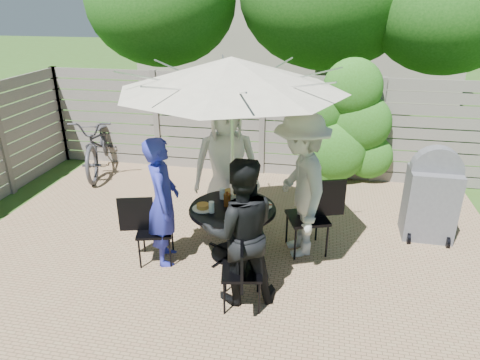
% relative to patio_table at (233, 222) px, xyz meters
% --- Properties ---
extents(backyard_envelope, '(60.00, 60.00, 5.00)m').
position_rel_patio_table_xyz_m(backyard_envelope, '(0.04, 10.12, 2.13)').
color(backyard_envelope, '#2E4C17').
rests_on(backyard_envelope, ground).
extents(patio_table, '(1.31, 1.31, 0.69)m').
position_rel_patio_table_xyz_m(patio_table, '(0.00, 0.00, 0.00)').
color(patio_table, black).
rests_on(patio_table, ground).
extents(umbrella, '(3.20, 3.20, 2.47)m').
position_rel_patio_table_xyz_m(umbrella, '(0.00, 0.00, 1.81)').
color(umbrella, silver).
rests_on(umbrella, ground).
extents(chair_back, '(0.51, 0.67, 0.88)m').
position_rel_patio_table_xyz_m(chair_back, '(-0.29, 0.92, -0.21)').
color(chair_back, black).
rests_on(chair_back, ground).
extents(person_back, '(1.05, 0.84, 1.86)m').
position_rel_patio_table_xyz_m(person_back, '(-0.25, 0.79, 0.45)').
color(person_back, white).
rests_on(person_back, ground).
extents(chair_left, '(0.67, 0.52, 0.87)m').
position_rel_patio_table_xyz_m(chair_left, '(-0.92, -0.29, -0.22)').
color(chair_left, black).
rests_on(chair_left, ground).
extents(person_left, '(0.55, 0.68, 1.61)m').
position_rel_patio_table_xyz_m(person_left, '(-0.79, -0.25, 0.33)').
color(person_left, '#262CA5').
rests_on(person_left, ground).
extents(chair_front, '(0.49, 0.65, 0.86)m').
position_rel_patio_table_xyz_m(chair_front, '(0.29, -0.92, -0.22)').
color(chair_front, black).
rests_on(chair_front, ground).
extents(person_front, '(0.94, 0.83, 1.63)m').
position_rel_patio_table_xyz_m(person_front, '(0.25, -0.79, 0.34)').
color(person_front, black).
rests_on(person_front, ground).
extents(chair_right, '(0.75, 0.60, 0.98)m').
position_rel_patio_table_xyz_m(chair_right, '(0.92, 0.29, -0.18)').
color(chair_right, black).
rests_on(chair_right, ground).
extents(person_right, '(1.03, 1.36, 1.87)m').
position_rel_patio_table_xyz_m(person_right, '(0.79, 0.25, 0.46)').
color(person_right, beige).
rests_on(person_right, ground).
extents(plate_back, '(0.26, 0.26, 0.06)m').
position_rel_patio_table_xyz_m(plate_back, '(-0.11, 0.34, 0.23)').
color(plate_back, white).
rests_on(plate_back, patio_table).
extents(plate_left, '(0.26, 0.26, 0.06)m').
position_rel_patio_table_xyz_m(plate_left, '(-0.34, -0.11, 0.23)').
color(plate_left, white).
rests_on(plate_left, patio_table).
extents(plate_front, '(0.26, 0.26, 0.06)m').
position_rel_patio_table_xyz_m(plate_front, '(0.11, -0.34, 0.23)').
color(plate_front, white).
rests_on(plate_front, patio_table).
extents(plate_right, '(0.26, 0.26, 0.06)m').
position_rel_patio_table_xyz_m(plate_right, '(0.34, 0.11, 0.23)').
color(plate_right, white).
rests_on(plate_right, patio_table).
extents(glass_back, '(0.07, 0.07, 0.14)m').
position_rel_patio_table_xyz_m(glass_back, '(-0.18, 0.22, 0.28)').
color(glass_back, silver).
rests_on(glass_back, patio_table).
extents(glass_left, '(0.07, 0.07, 0.14)m').
position_rel_patio_table_xyz_m(glass_left, '(-0.22, -0.18, 0.28)').
color(glass_left, silver).
rests_on(glass_left, patio_table).
extents(glass_front, '(0.07, 0.07, 0.14)m').
position_rel_patio_table_xyz_m(glass_front, '(0.18, -0.22, 0.28)').
color(glass_front, silver).
rests_on(glass_front, patio_table).
extents(glass_right, '(0.07, 0.07, 0.14)m').
position_rel_patio_table_xyz_m(glass_right, '(0.22, 0.18, 0.28)').
color(glass_right, silver).
rests_on(glass_right, patio_table).
extents(syrup_jug, '(0.09, 0.09, 0.16)m').
position_rel_patio_table_xyz_m(syrup_jug, '(-0.07, 0.03, 0.29)').
color(syrup_jug, '#59280C').
rests_on(syrup_jug, patio_table).
extents(coffee_cup, '(0.08, 0.08, 0.12)m').
position_rel_patio_table_xyz_m(coffee_cup, '(0.03, 0.24, 0.27)').
color(coffee_cup, '#C6B293').
rests_on(coffee_cup, patio_table).
extents(bicycle, '(1.27, 2.18, 1.08)m').
position_rel_patio_table_xyz_m(bicycle, '(-3.05, 2.42, 0.06)').
color(bicycle, '#333338').
rests_on(bicycle, ground).
extents(bbq_grill, '(0.65, 0.50, 1.30)m').
position_rel_patio_table_xyz_m(bbq_grill, '(2.50, 0.97, 0.11)').
color(bbq_grill, '#5D5D62').
rests_on(bbq_grill, ground).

